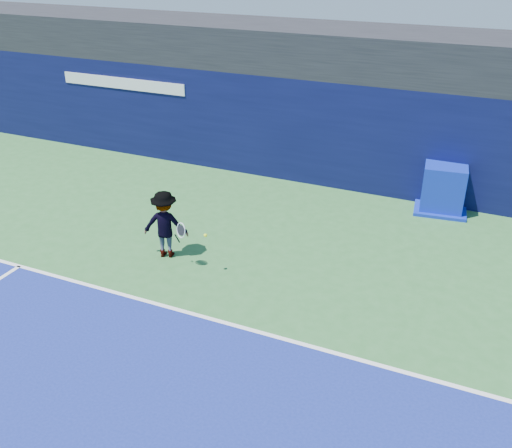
# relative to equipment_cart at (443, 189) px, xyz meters

# --- Properties ---
(ground) EXTENTS (80.00, 80.00, 0.00)m
(ground) POSITION_rel_equipment_cart_xyz_m (-3.04, -9.80, -0.58)
(ground) COLOR #2F6831
(ground) RESTS_ON ground
(baseline) EXTENTS (24.00, 0.10, 0.01)m
(baseline) POSITION_rel_equipment_cart_xyz_m (-3.04, -6.80, -0.57)
(baseline) COLOR white
(baseline) RESTS_ON ground
(stadium_band) EXTENTS (36.00, 3.00, 1.20)m
(stadium_band) POSITION_rel_equipment_cart_xyz_m (-3.04, 1.70, 3.02)
(stadium_band) COLOR black
(stadium_band) RESTS_ON back_wall_assembly
(back_wall_assembly) EXTENTS (36.00, 1.03, 3.00)m
(back_wall_assembly) POSITION_rel_equipment_cart_xyz_m (-3.04, 0.70, 0.92)
(back_wall_assembly) COLOR #090C33
(back_wall_assembly) RESTS_ON ground
(equipment_cart) EXTENTS (1.46, 1.46, 1.26)m
(equipment_cart) POSITION_rel_equipment_cart_xyz_m (0.00, 0.00, 0.00)
(equipment_cart) COLOR #0B1E9E
(equipment_cart) RESTS_ON ground
(tennis_player) EXTENTS (1.30, 0.85, 1.57)m
(tennis_player) POSITION_rel_equipment_cart_xyz_m (-5.33, -5.04, 0.21)
(tennis_player) COLOR white
(tennis_player) RESTS_ON ground
(tennis_ball) EXTENTS (0.08, 0.08, 0.08)m
(tennis_ball) POSITION_rel_equipment_cart_xyz_m (-4.14, -5.35, 0.34)
(tennis_ball) COLOR #E2F81B
(tennis_ball) RESTS_ON ground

